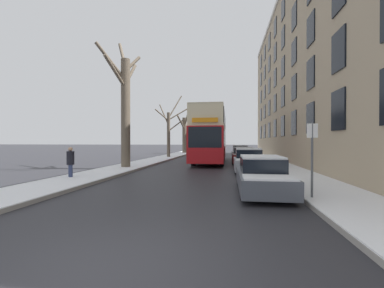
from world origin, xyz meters
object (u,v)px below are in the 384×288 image
at_px(parked_car_0, 262,175).
at_px(street_sign_post, 312,157).
at_px(bare_tree_left_1, 169,130).
at_px(double_decker_bus, 211,134).
at_px(oncoming_van, 205,146).
at_px(parked_car_3, 240,153).
at_px(bare_tree_left_0, 125,105).
at_px(parked_car_1, 248,161).
at_px(bare_tree_left_2, 185,133).
at_px(parked_car_2, 243,156).
at_px(pedestrian_left_sidewalk, 70,162).

distance_m(parked_car_0, street_sign_post, 2.10).
bearing_deg(street_sign_post, bare_tree_left_1, 114.48).
height_order(bare_tree_left_1, parked_car_0, bare_tree_left_1).
height_order(double_decker_bus, oncoming_van, double_decker_bus).
distance_m(double_decker_bus, parked_car_3, 5.38).
bearing_deg(bare_tree_left_0, parked_car_1, -4.35).
distance_m(bare_tree_left_1, bare_tree_left_2, 11.32).
xyz_separation_m(parked_car_1, parked_car_3, (-0.00, 11.45, 0.01)).
bearing_deg(parked_car_2, street_sign_post, -84.49).
relative_size(bare_tree_left_0, parked_car_0, 2.08).
distance_m(parked_car_0, parked_car_3, 17.90).
bearing_deg(oncoming_van, parked_car_3, -69.93).
xyz_separation_m(double_decker_bus, parked_car_0, (2.85, -13.76, -2.00)).
relative_size(parked_car_0, pedestrian_left_sidewalk, 2.80).
bearing_deg(bare_tree_left_1, double_decker_bus, -45.78).
bearing_deg(bare_tree_left_0, parked_car_3, 52.50).
distance_m(parked_car_2, oncoming_van, 19.45).
height_order(parked_car_0, parked_car_3, parked_car_3).
xyz_separation_m(double_decker_bus, parked_car_1, (2.85, -7.30, -1.95)).
distance_m(bare_tree_left_1, parked_car_2, 10.62).
height_order(parked_car_1, parked_car_2, parked_car_1).
relative_size(parked_car_1, parked_car_3, 0.92).
distance_m(bare_tree_left_2, oncoming_van, 3.98).
height_order(bare_tree_left_0, bare_tree_left_1, bare_tree_left_0).
xyz_separation_m(bare_tree_left_0, street_sign_post, (9.64, -8.49, -2.97)).
relative_size(bare_tree_left_0, street_sign_post, 3.83).
distance_m(parked_car_1, parked_car_3, 11.45).
distance_m(double_decker_bus, oncoming_van, 17.69).
distance_m(bare_tree_left_1, street_sign_post, 22.51).
relative_size(parked_car_0, oncoming_van, 0.84).
xyz_separation_m(parked_car_3, pedestrian_left_sidewalk, (-8.91, -16.07, 0.20)).
xyz_separation_m(parked_car_0, parked_car_1, (0.00, 6.46, 0.05)).
relative_size(bare_tree_left_2, parked_car_3, 1.59).
distance_m(bare_tree_left_2, street_sign_post, 33.17).
bearing_deg(oncoming_van, bare_tree_left_2, -163.63).
bearing_deg(parked_car_1, parked_car_0, -90.00).
relative_size(parked_car_1, parked_car_2, 0.93).
distance_m(parked_car_1, street_sign_post, 8.01).
bearing_deg(bare_tree_left_1, parked_car_2, -39.47).
bearing_deg(parked_car_2, parked_car_1, -90.00).
height_order(double_decker_bus, parked_car_3, double_decker_bus).
xyz_separation_m(bare_tree_left_0, oncoming_van, (3.41, 24.19, -3.20)).
bearing_deg(bare_tree_left_2, parked_car_0, -75.06).
xyz_separation_m(pedestrian_left_sidewalk, street_sign_post, (10.24, -3.24, 0.53)).
height_order(bare_tree_left_2, parked_car_0, bare_tree_left_2).
relative_size(bare_tree_left_1, bare_tree_left_2, 1.07).
relative_size(parked_car_0, parked_car_2, 1.06).
height_order(bare_tree_left_1, parked_car_2, bare_tree_left_1).
height_order(double_decker_bus, parked_car_2, double_decker_bus).
bearing_deg(parked_car_0, double_decker_bus, 101.69).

